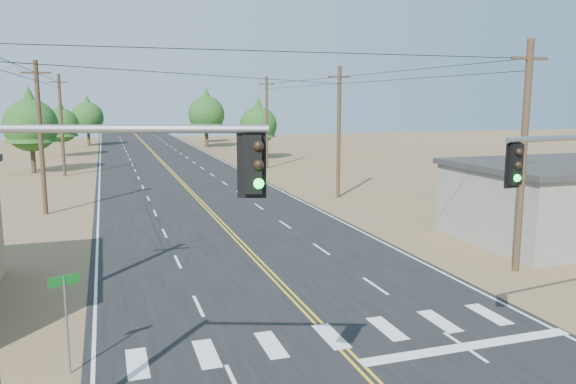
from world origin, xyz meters
name	(u,v)px	position (x,y,z in m)	size (l,w,h in m)	color
road	(209,210)	(0.00, 30.00, 0.01)	(15.00, 200.00, 0.02)	black
utility_pole_left_mid	(41,137)	(-10.50, 32.00, 5.12)	(1.80, 0.30, 10.00)	#4C3826
utility_pole_left_far	(62,124)	(-10.50, 52.00, 5.12)	(1.80, 0.30, 10.00)	#4C3826
utility_pole_right_near	(523,156)	(10.50, 12.00, 5.12)	(1.80, 0.30, 10.00)	#4C3826
utility_pole_right_mid	(339,131)	(10.50, 32.00, 5.12)	(1.80, 0.30, 10.00)	#4C3826
utility_pole_right_far	(267,122)	(10.50, 52.00, 5.12)	(1.80, 0.30, 10.00)	#4C3826
signal_mast_left	(64,243)	(-7.40, 3.46, 4.82)	(5.31, 2.14, 7.16)	gray
street_sign	(66,308)	(-7.80, 8.00, 1.89)	(0.79, 0.34, 2.82)	gray
tree_left_near	(30,120)	(-13.67, 55.42, 5.47)	(5.37, 5.37, 8.95)	#3F2D1E
tree_left_mid	(61,122)	(-11.94, 73.12, 4.61)	(4.52, 4.52, 7.53)	#3F2D1E
tree_left_far	(87,114)	(-9.00, 90.55, 5.17)	(5.07, 5.07, 8.45)	#3F2D1E
tree_right_near	(258,121)	(12.11, 61.51, 4.80)	(4.71, 4.71, 7.85)	#3F2D1E
tree_right_mid	(206,111)	(9.01, 81.53, 5.82)	(5.71, 5.71, 9.51)	#3F2D1E
tree_right_far	(205,117)	(10.72, 92.49, 4.46)	(4.38, 4.38, 7.30)	#3F2D1E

